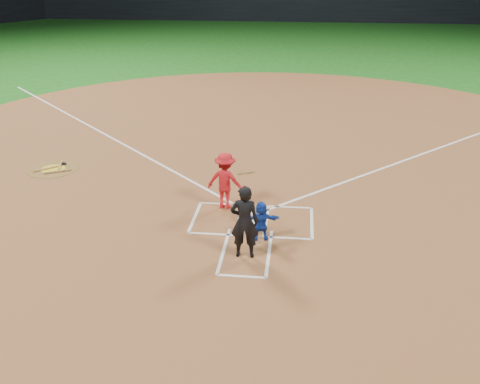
# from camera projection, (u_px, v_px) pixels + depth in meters

# --- Properties ---
(ground) EXTENTS (120.00, 120.00, 0.00)m
(ground) POSITION_uv_depth(u_px,v_px,m) (253.00, 220.00, 14.46)
(ground) COLOR #165A16
(ground) RESTS_ON ground
(home_plate_dirt) EXTENTS (28.00, 28.00, 0.01)m
(home_plate_dirt) POSITION_uv_depth(u_px,v_px,m) (267.00, 148.00, 19.91)
(home_plate_dirt) COLOR brown
(home_plate_dirt) RESTS_ON ground
(stadium_wall_far) EXTENTS (80.00, 1.20, 3.20)m
(stadium_wall_far) POSITION_uv_depth(u_px,v_px,m) (293.00, 6.00, 57.40)
(stadium_wall_far) COLOR black
(stadium_wall_far) RESTS_ON ground
(home_plate) EXTENTS (0.60, 0.60, 0.02)m
(home_plate) POSITION_uv_depth(u_px,v_px,m) (253.00, 220.00, 14.45)
(home_plate) COLOR silver
(home_plate) RESTS_ON home_plate_dirt
(on_deck_circle) EXTENTS (1.70, 1.70, 0.01)m
(on_deck_circle) POSITION_uv_depth(u_px,v_px,m) (53.00, 169.00, 17.90)
(on_deck_circle) COLOR brown
(on_deck_circle) RESTS_ON home_plate_dirt
(on_deck_logo) EXTENTS (0.80, 0.80, 0.00)m
(on_deck_logo) POSITION_uv_depth(u_px,v_px,m) (53.00, 169.00, 17.90)
(on_deck_logo) COLOR gold
(on_deck_logo) RESTS_ON on_deck_circle
(on_deck_bat_a) EXTENTS (0.33, 0.82, 0.06)m
(on_deck_bat_a) POSITION_uv_depth(u_px,v_px,m) (60.00, 165.00, 18.10)
(on_deck_bat_a) COLOR #A77B3D
(on_deck_bat_a) RESTS_ON on_deck_circle
(on_deck_bat_b) EXTENTS (0.66, 0.61, 0.06)m
(on_deck_bat_b) POSITION_uv_depth(u_px,v_px,m) (46.00, 169.00, 17.82)
(on_deck_bat_b) COLOR #A1723B
(on_deck_bat_b) RESTS_ON on_deck_circle
(on_deck_bat_c) EXTENTS (0.78, 0.44, 0.06)m
(on_deck_bat_c) POSITION_uv_depth(u_px,v_px,m) (58.00, 171.00, 17.58)
(on_deck_bat_c) COLOR olive
(on_deck_bat_c) RESTS_ON on_deck_circle
(bat_weight_donut) EXTENTS (0.19, 0.19, 0.05)m
(bat_weight_donut) POSITION_uv_depth(u_px,v_px,m) (64.00, 164.00, 18.23)
(bat_weight_donut) COLOR black
(bat_weight_donut) RESTS_ON on_deck_circle
(catcher) EXTENTS (0.99, 0.44, 1.03)m
(catcher) POSITION_uv_depth(u_px,v_px,m) (261.00, 221.00, 13.26)
(catcher) COLOR #1539AC
(catcher) RESTS_ON home_plate_dirt
(umpire) EXTENTS (0.68, 0.46, 1.81)m
(umpire) POSITION_uv_depth(u_px,v_px,m) (244.00, 222.00, 12.37)
(umpire) COLOR black
(umpire) RESTS_ON home_plate_dirt
(chalk_markings) EXTENTS (28.35, 17.32, 0.01)m
(chalk_markings) POSITION_uv_depth(u_px,v_px,m) (266.00, 154.00, 19.25)
(chalk_markings) COLOR white
(chalk_markings) RESTS_ON home_plate_dirt
(batter_at_plate) EXTENTS (1.38, 0.94, 1.63)m
(batter_at_plate) POSITION_uv_depth(u_px,v_px,m) (225.00, 181.00, 14.84)
(batter_at_plate) COLOR red
(batter_at_plate) RESTS_ON home_plate_dirt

